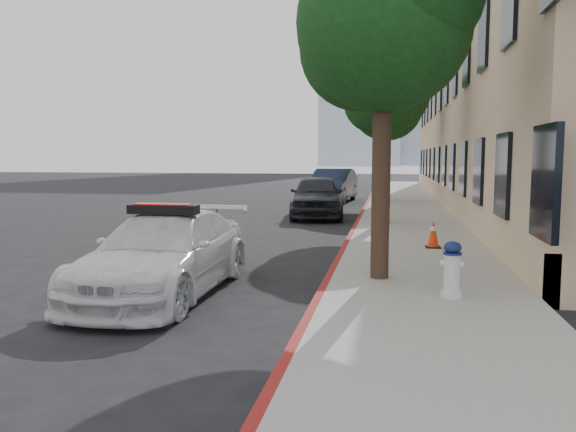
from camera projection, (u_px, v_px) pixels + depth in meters
The scene contains 14 objects.
ground at pixel (242, 259), 11.82m from camera, with size 120.00×120.00×0.00m, color black.
sidewalk at pixel (405, 213), 20.95m from camera, with size 3.20×50.00×0.15m, color gray.
curb_strip at pixel (363, 212), 21.23m from camera, with size 0.12×50.00×0.15m, color maroon.
building at pixel (536, 91), 24.32m from camera, with size 8.00×36.00×10.00m, color tan.
tower_left at pixel (362, 33), 126.77m from camera, with size 18.00×14.00×60.00m, color #9EA8B7.
tower_right at pixel (417, 77), 139.95m from camera, with size 14.00×14.00×44.00m, color #9EA8B7.
tree_near at pixel (385, 22), 8.88m from camera, with size 2.92×2.82×5.62m.
tree_mid at pixel (388, 89), 16.72m from camera, with size 2.77×2.64×5.43m.
tree_far at pixel (389, 105), 24.52m from camera, with size 3.10×3.00×5.81m.
police_car at pixel (164, 253), 8.80m from camera, with size 1.84×4.42×1.43m.
parked_car_mid at pixel (317, 196), 19.97m from camera, with size 1.80×4.47×1.52m, color black.
parked_car_far at pixel (333, 186), 26.66m from camera, with size 1.67×4.80×1.58m, color #151F35.
fire_hydrant at pixel (452, 270), 8.00m from camera, with size 0.34×0.31×0.81m.
traffic_cone at pixel (433, 234), 12.38m from camera, with size 0.34×0.34×0.62m.
Camera 1 is at (3.06, -11.29, 2.15)m, focal length 35.00 mm.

